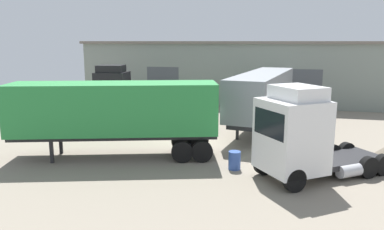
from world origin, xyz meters
name	(u,v)px	position (x,y,z in m)	size (l,w,h in m)	color
ground_plane	(196,146)	(0.00, 0.00, 0.00)	(60.00, 60.00, 0.00)	gray
warehouse_building	(236,70)	(0.00, 18.67, 3.02)	(30.27, 9.85, 6.03)	gray
tractor_unit_white	(300,136)	(5.55, -4.10, 1.98)	(6.33, 5.60, 4.18)	silver
container_trailer_green	(116,110)	(-3.62, -2.95, 2.52)	(10.82, 5.44, 3.94)	#28843D
tractor_unit_black	(111,92)	(-8.91, 7.43, 1.92)	(3.37, 7.03, 4.12)	black
container_trailer_black	(263,93)	(3.44, 5.59, 2.50)	(4.17, 11.67, 3.90)	gray
oil_drum	(234,160)	(2.65, -3.42, 0.44)	(0.58, 0.58, 0.88)	#33519E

